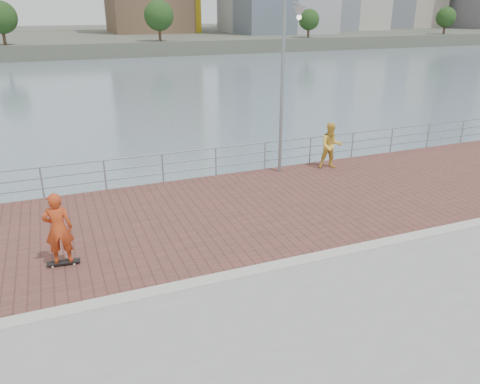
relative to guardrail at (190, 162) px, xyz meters
name	(u,v)px	position (x,y,z in m)	size (l,w,h in m)	color
water	(268,334)	(0.00, -7.00, -2.69)	(400.00, 400.00, 0.00)	slate
brick_lane	(221,213)	(0.00, -3.40, -0.68)	(40.00, 6.80, 0.02)	brown
curb	(270,267)	(0.00, -7.00, -0.66)	(40.00, 0.40, 0.06)	#B7B5AD
far_shore	(61,37)	(0.00, 115.50, -1.44)	(320.00, 95.00, 2.50)	#4C5142
guardrail	(190,162)	(0.00, 0.00, 0.00)	(39.06, 0.06, 1.13)	#8C9EA8
street_lamp	(289,53)	(3.49, -0.97, 3.85)	(0.47, 1.36, 6.39)	gray
skateboard	(64,262)	(-4.74, -4.95, -0.60)	(0.81, 0.29, 0.09)	black
skateboarder	(58,228)	(-4.74, -4.95, 0.34)	(0.67, 0.44, 1.85)	#BB3E18
bystander	(331,146)	(5.54, -0.88, 0.24)	(0.89, 0.69, 1.83)	#EDC045
shoreline_trees	(93,18)	(3.90, 70.00, 3.70)	(144.19, 5.16, 6.88)	#473323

